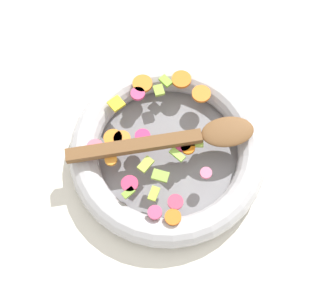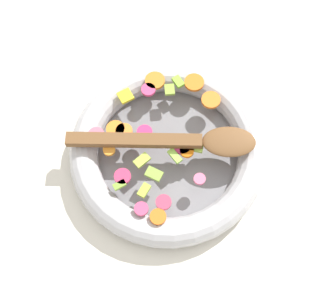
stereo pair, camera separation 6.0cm
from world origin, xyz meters
TOP-DOWN VIEW (x-y plane):
  - ground_plane at (0.00, 0.00)m, footprint 4.00×4.00m
  - skillet at (0.00, 0.00)m, footprint 0.34×0.34m
  - chopped_vegetables at (0.02, 0.01)m, footprint 0.27×0.25m
  - wooden_spoon at (-0.01, -0.02)m, footprint 0.18×0.30m

SIDE VIEW (x-z plane):
  - ground_plane at x=0.00m, z-range 0.00..0.00m
  - skillet at x=0.00m, z-range 0.00..0.05m
  - chopped_vegetables at x=0.02m, z-range 0.05..0.06m
  - wooden_spoon at x=-0.01m, z-range 0.06..0.07m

